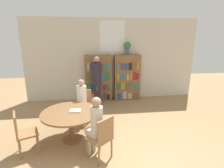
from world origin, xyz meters
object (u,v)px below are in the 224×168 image
object	(u,v)px
reading_table	(71,116)
librarian_standing	(97,76)
chair_left_side	(84,104)
seated_reader_left	(81,99)
bookshelf_left	(98,78)
chair_near_camera	(23,131)
seated_reader_right	(95,123)
chair_far_side	(102,136)
flower_vase	(127,47)
bookshelf_right	(127,78)

from	to	relation	value
reading_table	librarian_standing	distance (m)	2.26
chair_left_side	seated_reader_left	world-z (taller)	seated_reader_left
bookshelf_left	chair_near_camera	size ratio (longest dim) A/B	1.89
chair_left_side	chair_near_camera	bearing A→B (deg)	63.00
seated_reader_right	chair_left_side	bearing A→B (deg)	60.05
seated_reader_left	librarian_standing	bearing A→B (deg)	-96.09
bookshelf_left	chair_near_camera	bearing A→B (deg)	-118.92
reading_table	chair_left_side	distance (m)	1.01
chair_left_side	librarian_standing	xyz separation A→B (m)	(0.43, 1.14, 0.54)
chair_far_side	librarian_standing	distance (m)	2.92
flower_vase	chair_far_side	distance (m)	3.87
bookshelf_left	seated_reader_right	size ratio (longest dim) A/B	1.35
reading_table	seated_reader_right	size ratio (longest dim) A/B	1.05
bookshelf_right	librarian_standing	bearing A→B (deg)	-156.35
chair_near_camera	seated_reader_left	distance (m)	1.64
bookshelf_left	flower_vase	bearing A→B (deg)	0.26
chair_far_side	chair_near_camera	bearing A→B (deg)	126.00
bookshelf_left	bookshelf_right	world-z (taller)	same
seated_reader_right	flower_vase	bearing A→B (deg)	28.26
bookshelf_right	seated_reader_right	size ratio (longest dim) A/B	1.35
bookshelf_right	chair_near_camera	xyz separation A→B (m)	(-2.73, -2.99, -0.34)
reading_table	librarian_standing	world-z (taller)	librarian_standing
flower_vase	bookshelf_left	bearing A→B (deg)	-179.74
bookshelf_left	librarian_standing	distance (m)	0.54
chair_left_side	seated_reader_left	distance (m)	0.27
bookshelf_right	librarian_standing	world-z (taller)	librarian_standing
flower_vase	chair_far_side	xyz separation A→B (m)	(-1.15, -3.38, -1.49)
chair_near_camera	seated_reader_right	bearing A→B (deg)	58.21
chair_near_camera	seated_reader_right	xyz separation A→B (m)	(1.45, -0.24, 0.21)
reading_table	seated_reader_right	xyz separation A→B (m)	(0.53, -0.62, 0.11)
bookshelf_left	chair_far_side	xyz separation A→B (m)	(-0.08, -3.37, -0.34)
seated_reader_left	chair_left_side	bearing A→B (deg)	-90.00
bookshelf_left	flower_vase	xyz separation A→B (m)	(1.07, 0.00, 1.15)
librarian_standing	chair_far_side	bearing A→B (deg)	-90.34
bookshelf_right	chair_far_side	distance (m)	3.58
reading_table	chair_far_side	distance (m)	1.01
reading_table	chair_far_side	size ratio (longest dim) A/B	1.47
librarian_standing	flower_vase	bearing A→B (deg)	24.08
reading_table	flower_vase	bearing A→B (deg)	55.52
reading_table	seated_reader_left	xyz separation A→B (m)	(0.19, 0.80, 0.10)
flower_vase	reading_table	size ratio (longest dim) A/B	0.35
bookshelf_left	reading_table	distance (m)	2.72
bookshelf_right	flower_vase	size ratio (longest dim) A/B	3.69
seated_reader_left	flower_vase	bearing A→B (deg)	-117.73
bookshelf_right	flower_vase	distance (m)	1.15
bookshelf_left	seated_reader_right	bearing A→B (deg)	-93.52
seated_reader_left	seated_reader_right	world-z (taller)	seated_reader_right
bookshelf_left	bookshelf_right	distance (m)	1.08
seated_reader_right	bookshelf_left	bearing A→B (deg)	46.13
flower_vase	seated_reader_left	xyz separation A→B (m)	(-1.60, -1.82, -1.28)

